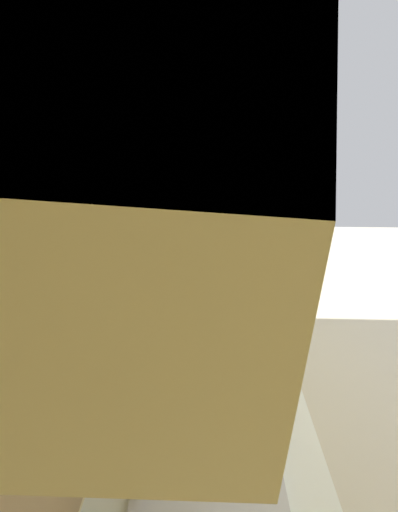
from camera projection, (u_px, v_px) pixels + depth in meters
ground_plane at (379, 367)px, 2.30m from camera, size 6.41×6.41×0.00m
wall_back at (146, 182)px, 1.74m from camera, size 4.12×0.12×2.81m
counter_run at (208, 353)px, 1.82m from camera, size 3.27×0.65×0.89m
upper_cabinets at (178, 94)px, 1.22m from camera, size 2.59×0.34×0.57m
window_back_wall at (62, 387)px, 0.60m from camera, size 0.44×0.02×0.61m
oven_range at (208, 235)px, 3.56m from camera, size 0.61×0.64×1.07m
sink_basin at (206, 492)px, 0.75m from camera, size 0.41×0.39×0.25m
microwave at (207, 208)px, 2.57m from camera, size 0.53×0.39×0.29m
bowl at (215, 247)px, 2.09m from camera, size 0.19×0.19×0.06m
kettle at (220, 342)px, 1.15m from camera, size 0.20×0.15×0.18m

